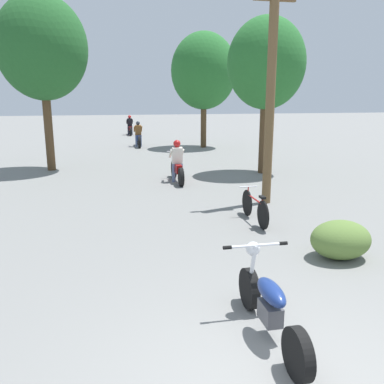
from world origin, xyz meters
The scene contains 10 objects.
utility_pole centered at (2.57, 7.16, 2.99)m, with size 1.10×0.24×5.80m.
roadside_tree_right_near centered at (4.08, 11.38, 3.97)m, with size 2.85×2.56×5.64m.
roadside_tree_right_far centered at (3.65, 19.44, 4.16)m, with size 3.60×3.24×6.25m.
roadside_tree_left centered at (-3.87, 13.59, 4.57)m, with size 3.33×3.00×6.51m.
roadside_bush centered at (2.41, 3.19, 0.35)m, with size 1.10×0.88×0.70m.
motorcycle_foreground centered at (0.21, 1.14, 0.42)m, with size 0.88×2.06×1.01m.
motorcycle_rider_lead centered at (0.64, 10.42, 0.54)m, with size 0.50×2.09×1.42m.
motorcycle_rider_mid centered at (0.06, 20.51, 0.54)m, with size 0.50×2.12×1.45m.
motorcycle_rider_far centered at (-0.03, 27.74, 0.54)m, with size 0.50×2.09×1.44m.
bicycle_parked centered at (1.64, 5.53, 0.35)m, with size 0.44×1.70×0.75m.
Camera 1 is at (-1.60, -3.04, 2.88)m, focal length 38.00 mm.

